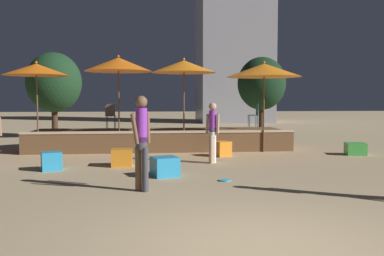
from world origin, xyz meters
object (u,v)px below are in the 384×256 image
Objects in this scene: cube_seat_3 at (222,149)px; bistro_chair_0 at (255,113)px; person_2 at (213,130)px; frisbee_disc at (225,180)px; cube_seat_5 at (355,149)px; patio_umbrella_2 at (184,67)px; patio_umbrella_3 at (36,70)px; bistro_chair_1 at (110,113)px; cube_seat_2 at (122,158)px; background_tree_0 at (262,84)px; patio_umbrella_1 at (118,65)px; cube_seat_0 at (51,161)px; cube_seat_4 at (165,167)px; background_tree_1 at (54,83)px; patio_umbrella_0 at (264,70)px; person_3 at (142,138)px.

bistro_chair_0 reaches higher than cube_seat_3.
person_2 is 2.84m from frisbee_disc.
frisbee_disc is (-5.09, -3.99, -0.18)m from cube_seat_5.
patio_umbrella_3 is at bearing 179.50° from patio_umbrella_2.
cube_seat_3 is 0.68× the size of bistro_chair_1.
cube_seat_2 is 0.13× the size of background_tree_0.
cube_seat_0 is at bearing -113.34° from patio_umbrella_1.
patio_umbrella_3 is 11.75× the size of frisbee_disc.
frisbee_disc is at bearing 119.19° from bistro_chair_1.
cube_seat_4 is 7.36m from bistro_chair_0.
patio_umbrella_3 is 6.28m from background_tree_1.
patio_umbrella_2 reaches higher than patio_umbrella_0.
cube_seat_0 reaches higher than frisbee_disc.
background_tree_1 is (-4.19, 12.40, 1.55)m from person_3.
cube_seat_5 is 10.72m from background_tree_0.
background_tree_0 is (5.24, 9.15, -0.22)m from patio_umbrella_2.
person_2 is at bearing -131.92° from patio_umbrella_0.
background_tree_1 is (-1.87, 9.61, 2.37)m from cube_seat_0.
patio_umbrella_3 is (-7.60, 0.20, -0.02)m from patio_umbrella_0.
patio_umbrella_1 is 4.42m from person_2.
bistro_chair_0 is 0.22× the size of background_tree_1.
cube_seat_0 is 0.36× the size of person_2.
bistro_chair_0 is at bearing -107.19° from background_tree_0.
frisbee_disc is at bearing -141.94° from cube_seat_5.
patio_umbrella_1 is at bearing 169.46° from cube_seat_5.
patio_umbrella_0 is 6.23m from cube_seat_4.
bistro_chair_0 reaches higher than cube_seat_0.
patio_umbrella_3 is 8.10m from bistro_chair_0.
patio_umbrella_1 is 1.92× the size of person_2.
background_tree_1 reaches higher than cube_seat_0.
patio_umbrella_3 is 6.31m from person_2.
person_2 is (2.79, -2.74, -2.06)m from patio_umbrella_1.
patio_umbrella_1 is 4.10m from cube_seat_2.
patio_umbrella_0 is at bearing 30.61° from cube_seat_3.
background_tree_1 is (-6.02, 11.53, 2.59)m from frisbee_disc.
person_2 is (4.30, 0.76, 0.70)m from cube_seat_0.
person_2 is 6.59× the size of frisbee_disc.
bistro_chair_0 is 0.21× the size of background_tree_0.
cube_seat_3 is at bearing 178.10° from cube_seat_5.
patio_umbrella_1 reaches higher than person_2.
patio_umbrella_0 is at bearing 26.15° from cube_seat_0.
background_tree_0 is (4.80, 14.40, 2.69)m from frisbee_disc.
patio_umbrella_2 is 6.02m from frisbee_disc.
background_tree_1 is (-5.58, 6.28, -0.32)m from patio_umbrella_2.
patio_umbrella_1 is 5.97× the size of cube_seat_2.
cube_seat_3 is 3.51m from bistro_chair_0.
background_tree_0 is (10.09, 9.11, -0.08)m from patio_umbrella_3.
background_tree_0 is (7.83, 7.70, 1.41)m from bistro_chair_1.
frisbee_disc is (5.29, -5.30, -2.77)m from patio_umbrella_3.
patio_umbrella_1 is 5.61m from cube_seat_4.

